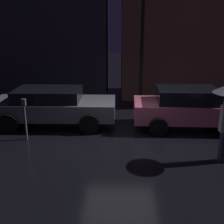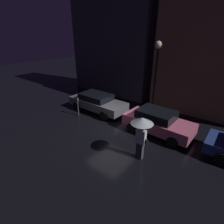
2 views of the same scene
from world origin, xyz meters
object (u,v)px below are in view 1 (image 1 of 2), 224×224
at_px(parked_car_grey, 53,105).
at_px(parking_meter, 25,115).
at_px(street_lamp_near, 143,21).
at_px(parked_car_pink, 189,107).

bearing_deg(parked_car_grey, parking_meter, -110.86).
xyz_separation_m(parked_car_grey, parking_meter, (-0.55, -1.44, 0.09)).
bearing_deg(parked_car_grey, street_lamp_near, 34.70).
xyz_separation_m(parked_car_grey, street_lamp_near, (3.39, 2.33, 2.98)).
relative_size(parked_car_grey, parking_meter, 3.29).
distance_m(parked_car_grey, parked_car_pink, 4.94).
distance_m(parked_car_grey, street_lamp_near, 5.08).
bearing_deg(parking_meter, parked_car_pink, 13.06).
relative_size(parking_meter, street_lamp_near, 0.27).
bearing_deg(parking_meter, parked_car_grey, 68.97).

